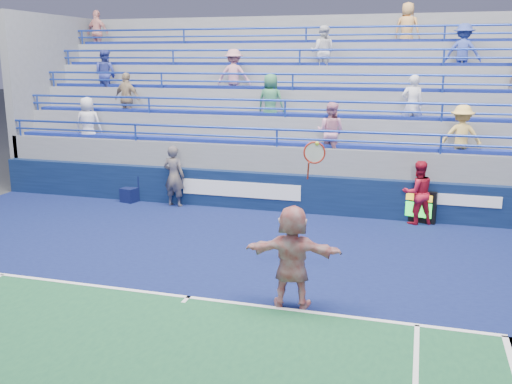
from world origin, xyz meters
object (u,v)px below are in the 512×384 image
(serve_speed_board, at_px, (412,206))
(line_judge, at_px, (174,176))
(judge_chair, at_px, (130,194))
(tennis_player, at_px, (292,256))
(ball_girl, at_px, (418,193))

(serve_speed_board, relative_size, line_judge, 0.70)
(serve_speed_board, distance_m, judge_chair, 8.41)
(judge_chair, relative_size, tennis_player, 0.27)
(serve_speed_board, bearing_deg, line_judge, -178.02)
(tennis_player, bearing_deg, line_judge, 129.66)
(judge_chair, relative_size, line_judge, 0.43)
(line_judge, bearing_deg, serve_speed_board, -171.49)
(judge_chair, bearing_deg, line_judge, -3.11)
(judge_chair, distance_m, line_judge, 1.67)
(tennis_player, xyz_separation_m, ball_girl, (2.07, 6.01, -0.08))
(serve_speed_board, height_order, ball_girl, ball_girl)
(ball_girl, bearing_deg, judge_chair, -24.02)
(judge_chair, distance_m, ball_girl, 8.55)
(serve_speed_board, xyz_separation_m, ball_girl, (0.13, -0.17, 0.41))
(line_judge, height_order, ball_girl, line_judge)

